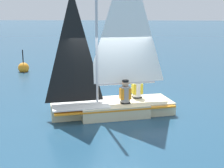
% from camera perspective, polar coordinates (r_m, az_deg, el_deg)
% --- Properties ---
extents(ground_plane, '(260.00, 260.00, 0.00)m').
position_cam_1_polar(ground_plane, '(10.31, 0.00, -5.46)').
color(ground_plane, navy).
extents(sailboat_main, '(4.14, 2.66, 5.30)m').
position_cam_1_polar(sailboat_main, '(10.10, 0.08, -1.40)').
color(sailboat_main, beige).
rests_on(sailboat_main, ground_plane).
extents(sailor_helm, '(0.40, 0.38, 1.16)m').
position_cam_1_polar(sailor_helm, '(10.00, 2.44, -2.28)').
color(sailor_helm, black).
rests_on(sailor_helm, ground_plane).
extents(sailor_crew, '(0.40, 0.38, 1.16)m').
position_cam_1_polar(sailor_crew, '(10.66, 4.61, -1.34)').
color(sailor_crew, black).
rests_on(sailor_crew, ground_plane).
extents(buoy_marker, '(0.61, 0.61, 1.33)m').
position_cam_1_polar(buoy_marker, '(18.27, -15.87, 2.87)').
color(buoy_marker, orange).
rests_on(buoy_marker, ground_plane).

